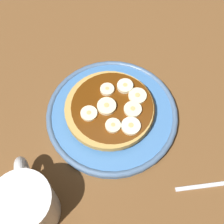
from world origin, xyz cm
name	(u,v)px	position (x,y,z in cm)	size (l,w,h in cm)	color
ground_plane	(112,121)	(0.00, 0.00, -1.50)	(140.00, 140.00, 3.00)	brown
plate	(112,115)	(0.00, 0.00, 1.03)	(24.73, 24.73, 1.91)	#3F72B2
pancake_stack	(110,109)	(0.27, 0.37, 2.90)	(16.72, 16.50, 2.64)	#CF8A47
banana_slice_0	(106,105)	(0.21, 0.99, 4.53)	(3.41, 3.41, 0.98)	beige
banana_slice_1	(133,110)	(-1.75, -3.35, 4.45)	(3.18, 3.18, 0.83)	beige
banana_slice_2	(105,90)	(3.49, 0.40, 4.46)	(2.61, 2.61, 0.84)	beige
banana_slice_3	(125,86)	(3.32, -3.37, 4.54)	(2.99, 2.99, 1.01)	beige
banana_slice_4	(89,114)	(-0.56, 4.35, 4.42)	(2.97, 2.97, 0.76)	#FCE9B6
banana_slice_5	(137,96)	(0.78, -5.01, 4.40)	(3.33, 3.33, 0.73)	beige
banana_slice_6	(131,126)	(-4.84, -2.09, 4.46)	(3.37, 3.37, 0.86)	#F7EBC2
banana_slice_7	(113,126)	(-3.97, 0.85, 4.45)	(2.73, 2.73, 0.83)	beige
coffee_mug	(27,203)	(-13.45, 16.87, 4.66)	(12.46, 8.90, 9.04)	white
fork	(218,184)	(-17.20, -14.12, 0.25)	(2.64, 13.02, 0.50)	silver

